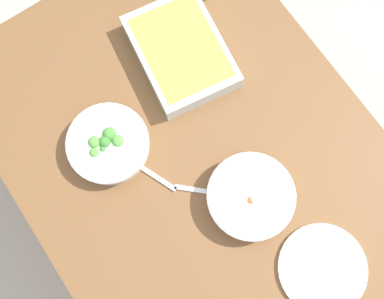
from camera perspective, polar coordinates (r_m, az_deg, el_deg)
ground_plane at (r=1.90m, az=0.00°, el=-4.89°), size 6.00×6.00×0.00m
dining_table at (r=1.26m, az=0.00°, el=-0.90°), size 1.20×0.90×0.74m
stew_bowl at (r=1.13m, az=7.42°, el=-5.99°), size 0.22×0.22×0.06m
broccoli_bowl at (r=1.16m, az=-10.61°, el=0.68°), size 0.21×0.21×0.07m
baking_dish at (r=1.23m, az=-1.42°, el=12.34°), size 0.33×0.26×0.06m
side_plate at (r=1.18m, az=16.27°, el=-14.33°), size 0.22×0.22×0.01m
spoon_by_stew at (r=1.15m, az=3.33°, el=-5.58°), size 0.13×0.14×0.01m
spoon_by_broccoli at (r=1.17m, az=-6.75°, el=-2.01°), size 0.17×0.08×0.01m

